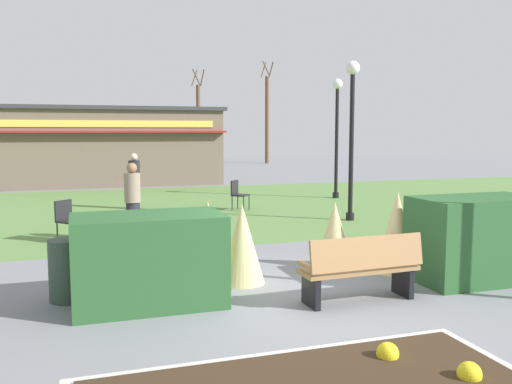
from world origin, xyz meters
TOP-DOWN VIEW (x-y plane):
  - ground_plane at (0.00, 0.00)m, footprint 80.00×80.00m
  - lawn_patch at (0.00, 9.85)m, footprint 36.00×12.00m
  - park_bench at (0.63, -0.25)m, footprint 1.72×0.58m
  - hedge_left at (-2.16, 0.55)m, footprint 2.00×1.10m
  - hedge_right at (2.93, 0.18)m, footprint 2.01×1.10m
  - ornamental_grass_behind_left at (-1.15, 1.34)m, footprint 0.63×0.63m
  - ornamental_grass_behind_right at (2.00, 1.02)m, footprint 0.72×0.72m
  - ornamental_grass_behind_center at (1.18, 1.68)m, footprint 0.69×0.69m
  - ornamental_grass_behind_far at (-0.65, 1.19)m, footprint 0.70×0.70m
  - lamppost_mid at (3.80, 6.06)m, footprint 0.36×0.36m
  - lamppost_far at (5.62, 10.55)m, footprint 0.36×0.36m
  - trash_bin at (-3.21, 1.10)m, footprint 0.52×0.52m
  - food_kiosk at (-1.72, 18.37)m, footprint 9.94×4.31m
  - cafe_chair_west at (1.51, 8.82)m, footprint 0.62×0.62m
  - cafe_chair_east at (-3.27, 5.41)m, footprint 0.62×0.62m
  - person_strolling at (-1.94, 4.99)m, footprint 0.34×0.34m
  - person_standing at (-1.40, 10.01)m, footprint 0.34×0.34m
  - parked_car_west_slot at (-2.71, 25.26)m, footprint 4.34×2.32m
  - tree_left_bg at (10.17, 30.89)m, footprint 0.91×0.96m
  - tree_center_bg at (5.11, 30.88)m, footprint 0.91×0.96m

SIDE VIEW (x-z plane):
  - ground_plane at x=0.00m, z-range 0.00..0.00m
  - lawn_patch at x=0.00m, z-range 0.00..0.01m
  - trash_bin at x=-3.21m, z-range 0.00..0.87m
  - park_bench at x=0.63m, z-range 0.01..0.96m
  - cafe_chair_west at x=1.51m, z-range 0.08..0.97m
  - cafe_chair_east at x=-3.27m, z-range 0.08..0.97m
  - ornamental_grass_behind_center at x=1.18m, z-range 0.00..1.13m
  - hedge_left at x=-2.16m, z-range 0.00..1.24m
  - ornamental_grass_behind_far at x=-0.65m, z-range 0.00..1.24m
  - parked_car_west_slot at x=-2.71m, z-range 0.04..1.24m
  - ornamental_grass_behind_left at x=-1.15m, z-range 0.00..1.29m
  - hedge_right at x=2.93m, z-range 0.00..1.33m
  - ornamental_grass_behind_right at x=2.00m, z-range 0.00..1.37m
  - person_strolling at x=-1.94m, z-range 0.02..1.71m
  - person_standing at x=-1.40m, z-range 0.02..1.71m
  - food_kiosk at x=-1.72m, z-range 0.01..3.40m
  - lamppost_mid at x=3.80m, z-range 0.54..4.69m
  - lamppost_far at x=5.62m, z-range 0.54..4.69m
  - tree_center_bg at x=5.11m, z-range -0.37..6.21m
  - tree_left_bg at x=10.17m, z-range -0.37..6.93m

